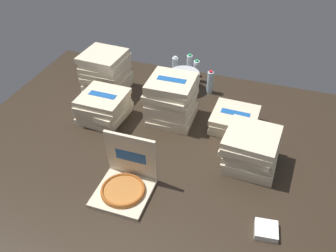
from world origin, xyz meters
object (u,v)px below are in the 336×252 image
(pizza_stack_left_near, at_px, (251,150))
(pizza_stack_right_near, at_px, (103,107))
(water_bottle_1, at_px, (175,67))
(water_bottle_2, at_px, (210,82))
(pizza_stack_left_mid, at_px, (235,120))
(water_bottle_0, at_px, (165,93))
(napkin_pile, at_px, (266,230))
(water_bottle_3, at_px, (189,65))
(open_pizza_box, at_px, (126,181))
(water_bottle_4, at_px, (177,96))
(pizza_stack_right_far, at_px, (171,100))
(pizza_stack_center_near, at_px, (106,72))
(water_bottle_5, at_px, (196,71))
(ice_bucket, at_px, (184,81))

(pizza_stack_left_near, bearing_deg, pizza_stack_right_near, 172.30)
(water_bottle_1, bearing_deg, pizza_stack_left_near, -48.67)
(pizza_stack_right_near, xyz_separation_m, water_bottle_2, (0.74, 0.67, -0.01))
(pizza_stack_left_mid, height_order, water_bottle_0, water_bottle_0)
(water_bottle_1, distance_m, napkin_pile, 1.87)
(pizza_stack_left_mid, distance_m, water_bottle_3, 0.90)
(open_pizza_box, distance_m, water_bottle_4, 1.02)
(napkin_pile, bearing_deg, pizza_stack_left_near, 108.64)
(water_bottle_2, bearing_deg, pizza_stack_right_far, -113.19)
(water_bottle_2, xyz_separation_m, napkin_pile, (0.67, -1.38, -0.09))
(pizza_stack_center_near, bearing_deg, napkin_pile, -35.37)
(pizza_stack_right_near, xyz_separation_m, water_bottle_4, (0.53, 0.35, -0.01))
(pizza_stack_center_near, bearing_deg, water_bottle_5, 29.39)
(pizza_stack_left_mid, relative_size, pizza_stack_left_near, 0.91)
(pizza_stack_right_near, relative_size, pizza_stack_right_far, 1.03)
(water_bottle_2, bearing_deg, pizza_stack_left_near, -59.64)
(water_bottle_0, bearing_deg, pizza_stack_center_near, 175.02)
(pizza_stack_left_mid, distance_m, water_bottle_1, 0.92)
(water_bottle_1, xyz_separation_m, water_bottle_2, (0.38, -0.16, 0.00))
(pizza_stack_right_near, bearing_deg, water_bottle_5, 55.64)
(pizza_stack_right_far, relative_size, pizza_stack_center_near, 0.98)
(pizza_stack_right_far, distance_m, water_bottle_3, 0.74)
(ice_bucket, relative_size, water_bottle_0, 1.26)
(open_pizza_box, xyz_separation_m, pizza_stack_left_near, (0.74, 0.50, 0.06))
(water_bottle_0, bearing_deg, water_bottle_3, 83.55)
(ice_bucket, relative_size, water_bottle_3, 1.26)
(pizza_stack_left_mid, xyz_separation_m, water_bottle_4, (-0.52, 0.13, 0.04))
(pizza_stack_left_near, xyz_separation_m, water_bottle_3, (-0.75, 1.08, -0.03))
(pizza_stack_left_mid, height_order, water_bottle_1, water_bottle_1)
(water_bottle_4, bearing_deg, water_bottle_1, 109.99)
(open_pizza_box, bearing_deg, pizza_stack_right_far, 87.40)
(pizza_stack_left_near, xyz_separation_m, ice_bucket, (-0.73, 0.81, -0.05))
(pizza_stack_right_near, bearing_deg, water_bottle_1, 66.77)
(napkin_pile, bearing_deg, pizza_stack_center_near, 144.63)
(ice_bucket, height_order, water_bottle_5, water_bottle_5)
(water_bottle_1, distance_m, water_bottle_3, 0.15)
(pizza_stack_left_near, distance_m, water_bottle_1, 1.32)
(pizza_stack_center_near, relative_size, water_bottle_4, 1.77)
(napkin_pile, bearing_deg, pizza_stack_left_mid, 111.10)
(open_pizza_box, height_order, pizza_stack_right_near, open_pizza_box)
(pizza_stack_center_near, distance_m, water_bottle_5, 0.85)
(pizza_stack_left_near, bearing_deg, water_bottle_2, 120.36)
(pizza_stack_right_far, relative_size, napkin_pile, 2.87)
(pizza_stack_left_near, bearing_deg, napkin_pile, -71.36)
(water_bottle_2, bearing_deg, napkin_pile, -64.02)
(pizza_stack_left_near, relative_size, water_bottle_1, 1.80)
(water_bottle_2, bearing_deg, pizza_stack_left_mid, -54.90)
(pizza_stack_right_near, bearing_deg, pizza_stack_right_far, 18.80)
(water_bottle_3, bearing_deg, pizza_stack_right_far, -85.71)
(ice_bucket, distance_m, water_bottle_1, 0.23)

